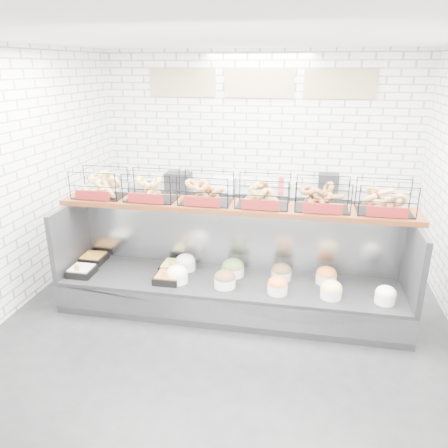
# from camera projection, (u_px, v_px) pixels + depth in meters

# --- Properties ---
(ground) EXTENTS (5.50, 5.50, 0.00)m
(ground) POSITION_uv_depth(u_px,v_px,m) (225.00, 323.00, 4.95)
(ground) COLOR black
(ground) RESTS_ON ground
(room_shell) EXTENTS (5.02, 5.51, 3.01)m
(room_shell) POSITION_uv_depth(u_px,v_px,m) (236.00, 133.00, 4.81)
(room_shell) COLOR white
(room_shell) RESTS_ON ground
(display_case) EXTENTS (4.00, 0.90, 1.20)m
(display_case) POSITION_uv_depth(u_px,v_px,m) (231.00, 284.00, 5.16)
(display_case) COLOR black
(display_case) RESTS_ON ground
(bagel_shelf) EXTENTS (4.10, 0.50, 0.40)m
(bagel_shelf) POSITION_uv_depth(u_px,v_px,m) (234.00, 193.00, 4.96)
(bagel_shelf) COLOR #461F0F
(bagel_shelf) RESTS_ON display_case
(prep_counter) EXTENTS (4.00, 0.60, 1.20)m
(prep_counter) POSITION_uv_depth(u_px,v_px,m) (253.00, 216.00, 7.04)
(prep_counter) COLOR #93969B
(prep_counter) RESTS_ON ground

